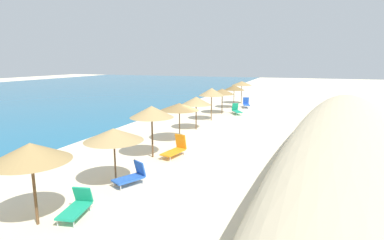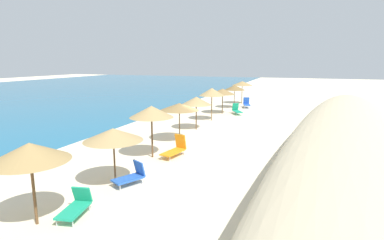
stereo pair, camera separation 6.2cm
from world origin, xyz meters
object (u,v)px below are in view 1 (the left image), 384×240
(beach_umbrella_1, at_px, (31,152))
(beach_umbrella_5, at_px, (196,101))
(beach_umbrella_8, at_px, (234,88))
(beach_umbrella_9, at_px, (242,83))
(lounge_chair_3, at_px, (246,103))
(lounge_chair_1, at_px, (176,149))
(beach_umbrella_7, at_px, (222,91))
(beach_umbrella_3, at_px, (152,112))
(beach_ball, at_px, (233,110))
(beach_umbrella_4, at_px, (179,107))
(lounge_chair_0, at_px, (77,206))
(beach_umbrella_6, at_px, (212,92))
(beach_umbrella_2, at_px, (114,135))
(lounge_chair_4, at_px, (237,110))
(lounge_chair_2, at_px, (132,176))

(beach_umbrella_1, bearing_deg, beach_umbrella_5, -0.57)
(beach_umbrella_5, distance_m, beach_umbrella_8, 11.72)
(beach_umbrella_5, xyz_separation_m, beach_umbrella_9, (15.47, -0.41, 0.28))
(lounge_chair_3, bearing_deg, lounge_chair_1, 72.25)
(beach_umbrella_7, xyz_separation_m, lounge_chair_3, (4.75, -1.56, -1.73))
(lounge_chair_1, relative_size, lounge_chair_3, 1.09)
(beach_umbrella_1, distance_m, beach_umbrella_3, 7.57)
(beach_umbrella_5, bearing_deg, beach_umbrella_3, -179.38)
(beach_umbrella_3, distance_m, beach_umbrella_5, 7.34)
(beach_umbrella_1, distance_m, beach_umbrella_7, 22.64)
(beach_ball, bearing_deg, beach_umbrella_4, 177.38)
(beach_umbrella_3, distance_m, lounge_chair_3, 19.98)
(lounge_chair_0, bearing_deg, beach_umbrella_9, -100.97)
(beach_umbrella_6, bearing_deg, beach_umbrella_5, 179.36)
(beach_umbrella_2, relative_size, lounge_chair_4, 1.46)
(beach_umbrella_4, distance_m, beach_umbrella_7, 11.44)
(beach_umbrella_7, height_order, beach_umbrella_9, beach_umbrella_9)
(beach_umbrella_9, bearing_deg, beach_umbrella_2, 179.97)
(beach_umbrella_2, height_order, beach_umbrella_7, beach_umbrella_7)
(beach_umbrella_4, height_order, beach_ball, beach_umbrella_4)
(beach_umbrella_3, bearing_deg, beach_umbrella_1, 178.27)
(beach_umbrella_5, bearing_deg, beach_umbrella_4, -177.46)
(beach_umbrella_3, xyz_separation_m, beach_ball, (16.88, -0.69, -2.40))
(beach_umbrella_1, height_order, beach_umbrella_2, beach_umbrella_1)
(beach_umbrella_7, xyz_separation_m, beach_ball, (1.80, -0.77, -2.08))
(beach_umbrella_3, bearing_deg, beach_umbrella_9, -0.83)
(beach_umbrella_4, relative_size, beach_umbrella_5, 1.00)
(beach_umbrella_9, xyz_separation_m, lounge_chair_1, (-22.21, -0.77, -2.07))
(beach_umbrella_9, distance_m, lounge_chair_1, 22.32)
(beach_ball, bearing_deg, lounge_chair_4, -157.95)
(beach_umbrella_1, xyz_separation_m, beach_umbrella_4, (11.21, -0.31, -0.13))
(beach_umbrella_1, height_order, lounge_chair_0, beach_umbrella_1)
(beach_umbrella_9, relative_size, lounge_chair_2, 1.86)
(beach_umbrella_1, xyz_separation_m, beach_umbrella_2, (3.60, -0.54, -0.22))
(lounge_chair_2, bearing_deg, lounge_chair_4, -64.56)
(beach_umbrella_3, xyz_separation_m, beach_umbrella_6, (11.25, 0.04, 0.01))
(beach_umbrella_6, height_order, lounge_chair_0, beach_umbrella_6)
(beach_umbrella_5, height_order, lounge_chair_0, beach_umbrella_5)
(beach_umbrella_3, bearing_deg, lounge_chair_3, -4.28)
(beach_umbrella_4, bearing_deg, beach_umbrella_9, -0.73)
(beach_umbrella_4, xyz_separation_m, beach_umbrella_8, (15.41, -0.14, -0.01))
(beach_umbrella_5, bearing_deg, beach_ball, -4.61)
(beach_umbrella_8, xyz_separation_m, lounge_chair_2, (-22.71, -0.68, -1.89))
(lounge_chair_4, bearing_deg, lounge_chair_2, 58.33)
(lounge_chair_3, relative_size, lounge_chair_4, 0.96)
(beach_umbrella_1, distance_m, beach_umbrella_2, 3.64)
(beach_umbrella_9, xyz_separation_m, lounge_chair_4, (-7.64, -1.05, -2.08))
(lounge_chair_3, distance_m, lounge_chair_4, 4.66)
(beach_umbrella_4, relative_size, beach_umbrella_8, 0.99)
(beach_umbrella_5, distance_m, lounge_chair_1, 7.06)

